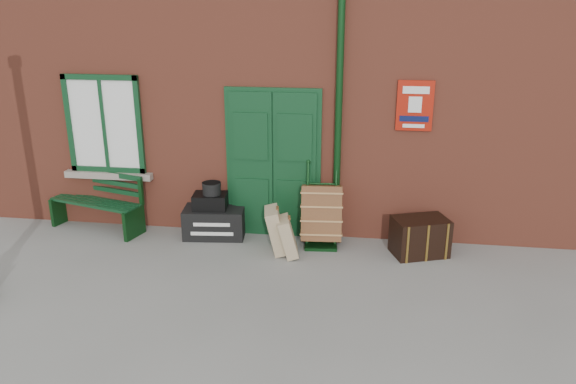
% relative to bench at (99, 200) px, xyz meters
% --- Properties ---
extents(ground, '(80.00, 80.00, 0.00)m').
position_rel_bench_xyz_m(ground, '(3.06, -1.32, -0.47)').
color(ground, gray).
rests_on(ground, ground).
extents(station_building, '(10.30, 4.30, 4.36)m').
position_rel_bench_xyz_m(station_building, '(3.06, 2.17, 1.69)').
color(station_building, '#994631').
rests_on(station_building, ground).
extents(bench, '(1.58, 0.87, 0.94)m').
position_rel_bench_xyz_m(bench, '(0.00, 0.00, 0.00)').
color(bench, '#0F391D').
rests_on(bench, ground).
extents(houdini_trunk, '(0.96, 0.59, 0.46)m').
position_rel_bench_xyz_m(houdini_trunk, '(1.88, -0.07, -0.24)').
color(houdini_trunk, black).
rests_on(houdini_trunk, ground).
extents(strongbox, '(0.54, 0.41, 0.23)m').
position_rel_bench_xyz_m(strongbox, '(1.83, -0.07, 0.10)').
color(strongbox, black).
rests_on(strongbox, houdini_trunk).
extents(hatbox, '(0.30, 0.30, 0.18)m').
position_rel_bench_xyz_m(hatbox, '(1.86, -0.07, 0.30)').
color(hatbox, black).
rests_on(hatbox, strongbox).
extents(suitcase_back, '(0.40, 0.51, 0.67)m').
position_rel_bench_xyz_m(suitcase_back, '(2.90, -0.49, -0.14)').
color(suitcase_back, tan).
rests_on(suitcase_back, ground).
extents(suitcase_front, '(0.37, 0.46, 0.57)m').
position_rel_bench_xyz_m(suitcase_front, '(3.08, -0.59, -0.18)').
color(suitcase_front, tan).
rests_on(suitcase_front, ground).
extents(porter_trolley, '(0.63, 0.68, 1.20)m').
position_rel_bench_xyz_m(porter_trolley, '(3.51, -0.09, -0.00)').
color(porter_trolley, black).
rests_on(porter_trolley, ground).
extents(dark_trunk, '(0.87, 0.71, 0.54)m').
position_rel_bench_xyz_m(dark_trunk, '(4.93, -0.28, -0.20)').
color(dark_trunk, black).
rests_on(dark_trunk, ground).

